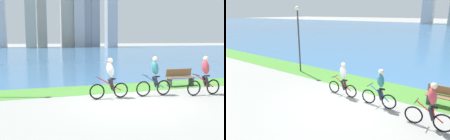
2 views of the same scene
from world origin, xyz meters
The scene contains 7 objects.
ground_plane centered at (0.00, 0.00, 0.00)m, with size 300.00×300.00×0.00m, color gray.
grass_strip_bayside centered at (0.00, 2.97, 0.00)m, with size 120.00×2.24×0.01m, color #478433.
cyclist_lead centered at (-0.56, 0.95, 0.84)m, with size 1.66×0.52×1.68m.
cyclist_trailing centered at (1.42, 0.87, 0.84)m, with size 1.63×0.52×1.70m.
cyclist_distant_rear centered at (3.58, 0.34, 0.84)m, with size 1.67×0.52×1.71m.
bench_near_path centered at (3.75, 2.52, 0.45)m, with size 1.50×0.47×0.90m.
lamppost_tall centered at (-5.38, 2.67, 2.83)m, with size 0.28×0.28×4.39m.
Camera 2 is at (4.65, -6.65, 3.98)m, focal length 31.79 mm.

